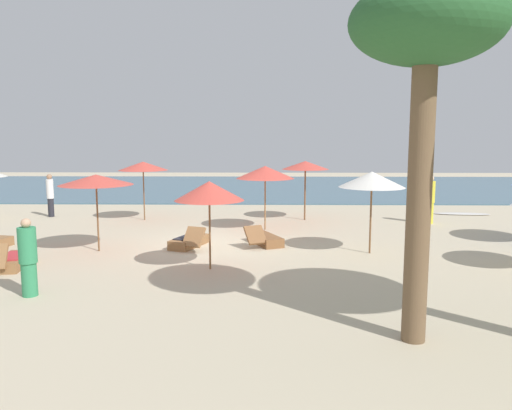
% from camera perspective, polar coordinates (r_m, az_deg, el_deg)
% --- Properties ---
extents(ground_plane, '(60.00, 60.00, 0.00)m').
position_cam_1_polar(ground_plane, '(15.61, -5.32, -4.52)').
color(ground_plane, beige).
extents(ocean_water, '(48.00, 16.00, 0.06)m').
position_cam_1_polar(ocean_water, '(32.37, -2.03, 2.02)').
color(ocean_water, '#476B7F').
rests_on(ocean_water, ground_plane).
extents(umbrella_0, '(1.73, 1.73, 2.22)m').
position_cam_1_polar(umbrella_0, '(12.52, -5.29, 1.60)').
color(umbrella_0, brown).
rests_on(umbrella_0, ground_plane).
extents(umbrella_1, '(1.85, 1.85, 2.34)m').
position_cam_1_polar(umbrella_1, '(14.53, 12.94, 2.82)').
color(umbrella_1, brown).
rests_on(umbrella_1, ground_plane).
extents(umbrella_3, '(2.10, 2.10, 2.23)m').
position_cam_1_polar(umbrella_3, '(15.15, -17.61, 2.72)').
color(umbrella_3, brown).
rests_on(umbrella_3, ground_plane).
extents(umbrella_4, '(1.92, 1.92, 2.32)m').
position_cam_1_polar(umbrella_4, '(20.32, -12.63, 4.31)').
color(umbrella_4, brown).
rests_on(umbrella_4, ground_plane).
extents(umbrella_5, '(1.84, 1.84, 2.34)m').
position_cam_1_polar(umbrella_5, '(19.95, 5.59, 4.48)').
color(umbrella_5, brown).
rests_on(umbrella_5, ground_plane).
extents(umbrella_8, '(2.04, 2.04, 2.27)m').
position_cam_1_polar(umbrella_8, '(17.80, 1.04, 3.72)').
color(umbrella_8, olive).
rests_on(umbrella_8, ground_plane).
extents(lounger_2, '(1.14, 1.78, 0.70)m').
position_cam_1_polar(lounger_2, '(15.39, -7.53, -4.06)').
color(lounger_2, olive).
rests_on(lounger_2, ground_plane).
extents(lounger_3, '(0.82, 1.71, 0.73)m').
position_cam_1_polar(lounger_3, '(14.34, -25.84, -5.68)').
color(lounger_3, olive).
rests_on(lounger_3, ground_plane).
extents(lounger_4, '(1.24, 1.80, 0.66)m').
position_cam_1_polar(lounger_4, '(15.60, 0.92, -3.86)').
color(lounger_4, brown).
rests_on(lounger_4, ground_plane).
extents(person_0, '(0.38, 0.38, 1.76)m').
position_cam_1_polar(person_0, '(22.42, -22.20, 1.08)').
color(person_0, '#26262D').
rests_on(person_0, ground_plane).
extents(person_1, '(0.43, 0.43, 1.65)m').
position_cam_1_polar(person_1, '(11.57, -24.33, -5.42)').
color(person_1, '#338C59').
rests_on(person_1, ground_plane).
extents(person_2, '(0.46, 0.46, 1.84)m').
position_cam_1_polar(person_2, '(20.26, 19.04, 0.62)').
color(person_2, yellow).
rests_on(person_2, ground_plane).
extents(palm_0, '(2.37, 2.37, 5.69)m').
position_cam_1_polar(palm_0, '(8.47, 18.66, 17.37)').
color(palm_0, brown).
rests_on(palm_0, ground_plane).
extents(surfboard, '(2.38, 0.78, 0.07)m').
position_cam_1_polar(surfboard, '(23.14, 22.21, -0.92)').
color(surfboard, silver).
rests_on(surfboard, ground_plane).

